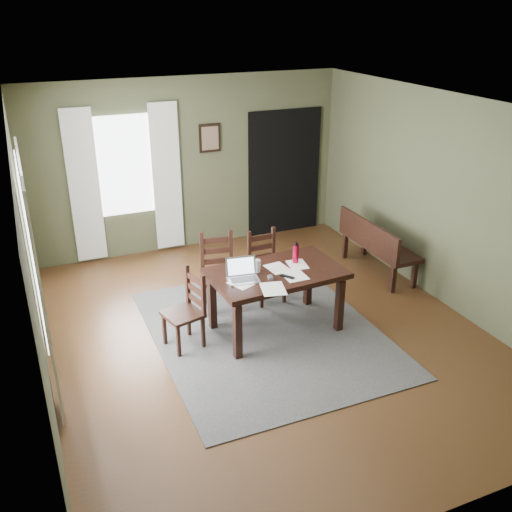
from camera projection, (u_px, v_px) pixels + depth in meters
name	position (u px, v px, depth m)	size (l,w,h in m)	color
ground	(266.00, 333.00, 6.95)	(5.00, 6.00, 0.01)	#492C16
room_shell	(267.00, 191.00, 6.21)	(5.02, 6.02, 2.71)	#484C31
rug	(266.00, 332.00, 6.95)	(2.60, 3.20, 0.01)	#444444
dining_table	(276.00, 278.00, 6.74)	(1.62, 1.03, 0.78)	black
chair_end	(186.00, 311.00, 6.53)	(0.49, 0.49, 0.92)	black
chair_back_left	(219.00, 273.00, 7.34)	(0.50, 0.51, 1.01)	black
chair_back_right	(266.00, 267.00, 7.56)	(0.43, 0.43, 0.95)	black
bench	(375.00, 242.00, 8.28)	(0.47, 1.47, 0.83)	black
laptop	(242.00, 274.00, 6.50)	(0.38, 0.32, 0.24)	#B7B7BC
computer_mouse	(270.00, 277.00, 6.51)	(0.05, 0.09, 0.03)	#3F3F42
tv_remote	(287.00, 277.00, 6.54)	(0.05, 0.17, 0.02)	black
drinking_glass	(257.00, 266.00, 6.65)	(0.07, 0.07, 0.15)	silver
water_bottle	(296.00, 253.00, 6.87)	(0.10, 0.10, 0.26)	maroon
paper_a	(241.00, 283.00, 6.40)	(0.21, 0.27, 0.00)	white
paper_b	(294.00, 275.00, 6.60)	(0.26, 0.34, 0.00)	white
paper_c	(278.00, 268.00, 6.77)	(0.23, 0.30, 0.00)	white
paper_d	(297.00, 265.00, 6.86)	(0.22, 0.29, 0.00)	white
paper_e	(273.00, 289.00, 6.28)	(0.26, 0.34, 0.00)	white
window_left	(31.00, 249.00, 5.65)	(0.01, 1.30, 1.70)	white
window_back	(125.00, 166.00, 8.50)	(1.00, 0.01, 1.50)	white
curtain_left_near	(44.00, 308.00, 5.07)	(0.03, 0.48, 2.30)	silver
curtain_left_far	(33.00, 242.00, 6.45)	(0.03, 0.48, 2.30)	silver
curtain_back_left	(84.00, 187.00, 8.35)	(0.44, 0.03, 2.30)	silver
curtain_back_right	(167.00, 178.00, 8.80)	(0.44, 0.03, 2.30)	silver
framed_picture	(210.00, 138.00, 8.85)	(0.34, 0.03, 0.44)	black
doorway_back	(284.00, 173.00, 9.60)	(1.30, 0.03, 2.10)	black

